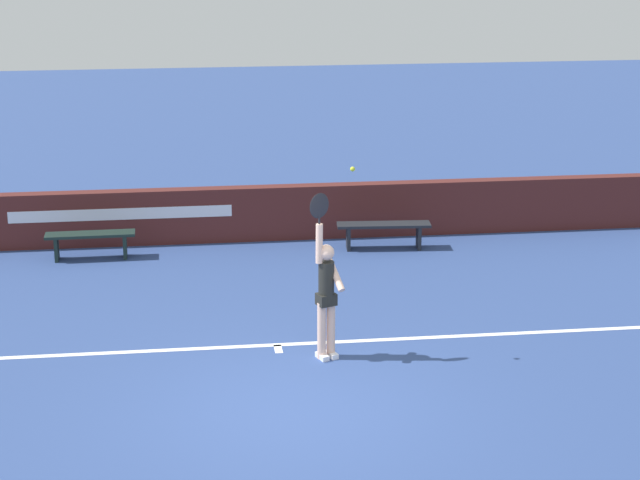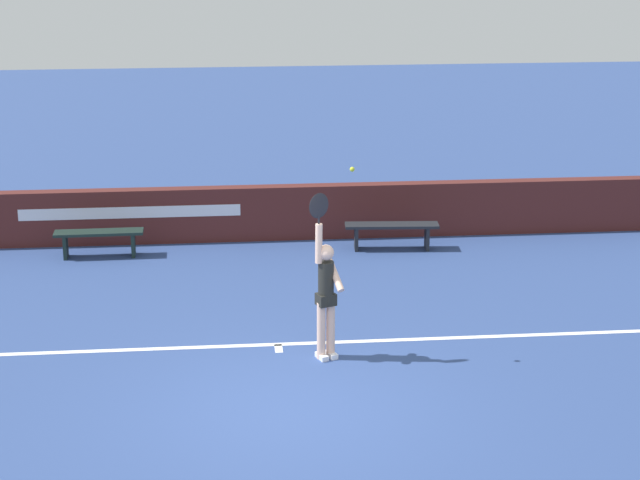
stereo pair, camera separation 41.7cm
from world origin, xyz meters
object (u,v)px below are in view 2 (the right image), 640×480
at_px(tennis_ball, 352,169).
at_px(courtside_bench_far, 99,237).
at_px(tennis_player, 326,291).
at_px(courtside_bench_near, 392,230).

bearing_deg(tennis_ball, courtside_bench_far, 127.76).
bearing_deg(tennis_player, courtside_bench_far, 125.58).
bearing_deg(tennis_ball, tennis_player, 169.72).
distance_m(tennis_player, courtside_bench_near, 5.14).
xyz_separation_m(courtside_bench_near, courtside_bench_far, (-5.17, 0.06, -0.01)).
bearing_deg(courtside_bench_far, tennis_ball, -52.24).
height_order(tennis_player, tennis_ball, tennis_ball).
bearing_deg(tennis_ball, courtside_bench_near, 74.60).
distance_m(courtside_bench_near, courtside_bench_far, 5.17).
xyz_separation_m(tennis_player, tennis_ball, (0.34, -0.06, 1.68)).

